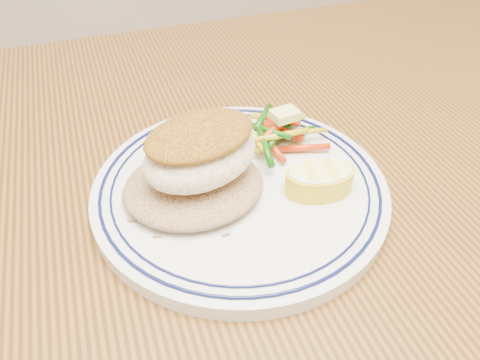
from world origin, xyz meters
The scene contains 7 objects.
dining_table centered at (0.00, 0.00, 0.65)m, with size 1.50×0.90×0.75m.
plate centered at (0.03, 0.01, 0.76)m, with size 0.28×0.28×0.02m.
rice_pilaf centered at (-0.01, 0.02, 0.78)m, with size 0.13×0.12×0.02m, color olive.
fish_fillet centered at (-0.01, 0.02, 0.81)m, with size 0.13×0.11×0.05m.
vegetable_pile centered at (0.09, 0.07, 0.78)m, with size 0.09×0.10×0.03m.
butter_pat centered at (0.10, 0.06, 0.80)m, with size 0.03×0.02×0.01m, color #ECE173.
lemon_wedge centered at (0.10, -0.02, 0.78)m, with size 0.07×0.07×0.03m.
Camera 1 is at (-0.08, -0.31, 1.06)m, focal length 35.00 mm.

